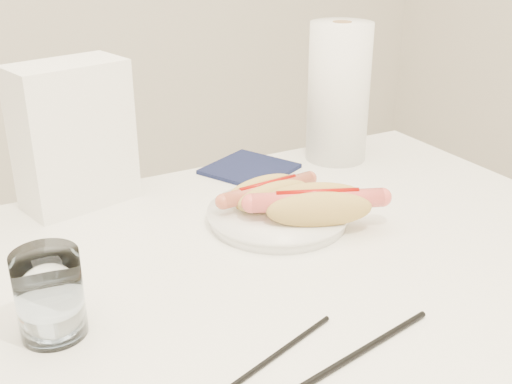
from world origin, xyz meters
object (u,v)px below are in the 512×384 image
table (239,317)px  hotdog_left (268,194)px  plate (278,217)px  hotdog_right (317,205)px  napkin_box (73,135)px  paper_towel_roll (338,93)px  water_glass (50,295)px

table → hotdog_left: size_ratio=7.14×
table → plate: size_ratio=5.59×
hotdog_left → plate: bearing=-89.9°
table → hotdog_right: (0.17, 0.07, 0.10)m
napkin_box → paper_towel_roll: size_ratio=0.89×
napkin_box → plate: bearing=-55.4°
water_glass → paper_towel_roll: (0.62, 0.32, 0.08)m
plate → paper_towel_roll: 0.34m
hotdog_left → hotdog_right: size_ratio=0.86×
table → napkin_box: bearing=109.0°
plate → paper_towel_roll: bearing=38.4°
hotdog_right → napkin_box: napkin_box is taller
plate → hotdog_right: (0.04, -0.05, 0.03)m
hotdog_left → paper_towel_roll: bearing=28.7°
water_glass → napkin_box: (0.12, 0.35, 0.07)m
table → paper_towel_roll: size_ratio=4.52×
hotdog_right → water_glass: (-0.41, -0.07, 0.01)m
plate → napkin_box: (-0.25, 0.23, 0.11)m
paper_towel_roll → table: bearing=-139.9°
water_glass → napkin_box: bearing=71.3°
napkin_box → table: bearing=-84.8°
hotdog_right → water_glass: water_glass is taller
napkin_box → paper_towel_roll: 0.50m
plate → hotdog_left: 0.04m
water_glass → paper_towel_roll: paper_towel_roll is taller
hotdog_left → napkin_box: bearing=136.5°
water_glass → napkin_box: size_ratio=0.44×
plate → hotdog_right: bearing=-56.5°
table → water_glass: (-0.24, -0.00, 0.11)m
napkin_box → paper_towel_roll: paper_towel_roll is taller
hotdog_left → water_glass: (-0.37, -0.15, 0.01)m
paper_towel_roll → water_glass: bearing=-152.5°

